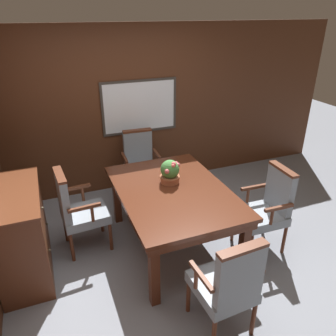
{
  "coord_description": "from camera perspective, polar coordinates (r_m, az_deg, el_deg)",
  "views": [
    {
      "loc": [
        -1.12,
        -2.73,
        2.6
      ],
      "look_at": [
        0.11,
        0.37,
        0.98
      ],
      "focal_mm": 35.0,
      "sensor_mm": 36.0,
      "label": 1
    }
  ],
  "objects": [
    {
      "name": "chair_right_near",
      "position": [
        3.97,
        16.97,
        -6.39
      ],
      "size": [
        0.53,
        0.53,
        1.02
      ],
      "rotation": [
        0.0,
        0.0,
        -1.61
      ],
      "color": "#562B19",
      "rests_on": "ground_plane"
    },
    {
      "name": "ground_plane",
      "position": [
        3.93,
        0.58,
        -15.47
      ],
      "size": [
        14.0,
        14.0,
        0.0
      ],
      "primitive_type": "plane",
      "color": "gray"
    },
    {
      "name": "chair_left_far",
      "position": [
        3.91,
        -15.54,
        -6.77
      ],
      "size": [
        0.54,
        0.54,
        1.02
      ],
      "rotation": [
        0.0,
        0.0,
        1.64
      ],
      "color": "#562B19",
      "rests_on": "ground_plane"
    },
    {
      "name": "chair_head_far",
      "position": [
        4.86,
        -4.83,
        0.91
      ],
      "size": [
        0.53,
        0.54,
        1.02
      ],
      "rotation": [
        0.0,
        0.0,
        -0.06
      ],
      "color": "#562B19",
      "rests_on": "ground_plane"
    },
    {
      "name": "chair_head_near",
      "position": [
        2.92,
        10.42,
        -19.11
      ],
      "size": [
        0.53,
        0.54,
        1.02
      ],
      "rotation": [
        0.0,
        0.0,
        3.19
      ],
      "color": "#562B19",
      "rests_on": "ground_plane"
    },
    {
      "name": "potted_plant",
      "position": [
        3.77,
        0.35,
        -0.69
      ],
      "size": [
        0.23,
        0.23,
        0.28
      ],
      "color": "#9E5638",
      "rests_on": "dining_table"
    },
    {
      "name": "dining_table",
      "position": [
        3.73,
        0.85,
        -5.03
      ],
      "size": [
        1.2,
        1.7,
        0.78
      ],
      "color": "#4C2314",
      "rests_on": "ground_plane"
    },
    {
      "name": "sideboard_cabinet",
      "position": [
        3.81,
        -24.13,
        -10.37
      ],
      "size": [
        0.51,
        1.1,
        0.98
      ],
      "color": "#512816",
      "rests_on": "ground_plane"
    },
    {
      "name": "wall_back",
      "position": [
        4.98,
        -7.81,
        9.69
      ],
      "size": [
        7.2,
        0.08,
        2.45
      ],
      "color": "#4C2816",
      "rests_on": "ground_plane"
    }
  ]
}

